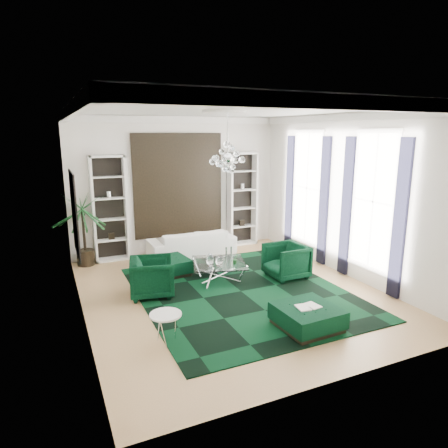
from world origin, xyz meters
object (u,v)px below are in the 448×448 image
coffee_table (219,271)px  ottoman_front (307,318)px  palm (83,220)px  sofa (192,243)px  armchair_right (286,261)px  ottoman_side (169,267)px  side_table (166,329)px  armchair_left (152,277)px

coffee_table → ottoman_front: (0.44, -2.84, -0.01)m
coffee_table → palm: (-2.73, 2.37, 0.99)m
sofa → armchair_right: (1.41, -2.63, 0.06)m
ottoman_front → armchair_right: bearing=65.6°
armchair_right → coffee_table: bearing=-110.3°
ottoman_side → side_table: (-0.96, -3.10, 0.05)m
armchair_right → coffee_table: (-1.49, 0.54, -0.20)m
armchair_left → palm: size_ratio=0.37×
palm → armchair_right: bearing=-34.6°
palm → coffee_table: bearing=-41.0°
sofa → palm: palm is taller
armchair_left → ottoman_front: bearing=-128.3°
armchair_left → ottoman_front: armchair_left is taller
ottoman_side → armchair_right: bearing=-28.2°
sofa → coffee_table: sofa is taller
armchair_right → ottoman_front: (-1.05, -2.30, -0.21)m
ottoman_side → palm: bearing=137.8°
ottoman_front → side_table: size_ratio=1.92×
side_table → palm: (-0.78, 4.69, 0.95)m
coffee_table → ottoman_side: size_ratio=1.33×
side_table → ottoman_front: bearing=-12.4°
side_table → armchair_left: bearing=81.8°
armchair_left → ottoman_side: (0.67, 1.08, -0.21)m
armchair_left → coffee_table: armchair_left is taller
armchair_left → sofa: bearing=-23.6°
coffee_table → armchair_right: bearing=-19.8°
sofa → side_table: (-2.02, -4.41, -0.10)m
ottoman_side → ottoman_front: same height
sofa → side_table: size_ratio=4.60×
armchair_right → palm: size_ratio=0.37×
sofa → ottoman_side: (-1.06, -1.31, -0.15)m
armchair_right → ottoman_side: size_ratio=0.99×
sofa → ottoman_side: sofa is taller
ottoman_front → palm: size_ratio=0.42×
ottoman_side → palm: size_ratio=0.38×
sofa → armchair_right: size_ratio=2.68×
ottoman_side → ottoman_front: (1.43, -3.63, 0.00)m
ottoman_side → side_table: bearing=-107.2°
sofa → ottoman_front: 4.95m
sofa → coffee_table: 2.10m
armchair_right → ottoman_front: armchair_right is taller
coffee_table → ottoman_front: size_ratio=1.20×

